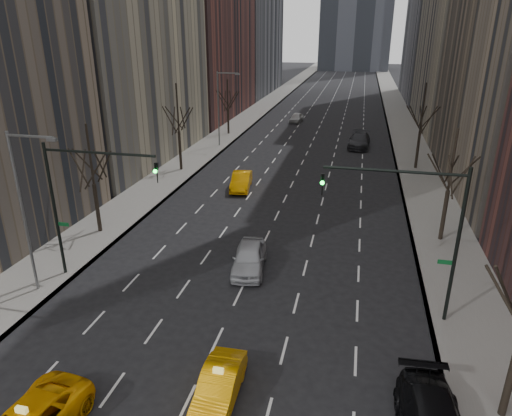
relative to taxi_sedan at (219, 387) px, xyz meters
The scene contains 16 objects.
sidewalk_left 66.94m from the taxi_sedan, 101.61° to the left, with size 4.50×320.00×0.15m, color slate.
sidewalk_right 66.49m from the taxi_sedan, 80.45° to the left, with size 4.50×320.00×0.15m, color slate.
tree_lw_b 19.18m from the taxi_sedan, 134.25° to the left, with size 3.36×3.50×7.82m.
tree_lw_c 32.56m from the taxi_sedan, 114.09° to the left, with size 3.36×3.50×8.74m.
tree_lw_d 49.45m from the taxi_sedan, 105.53° to the left, with size 3.36×3.50×7.36m.
tree_rw_b 20.83m from the taxi_sedan, 58.45° to the left, with size 3.36×3.50×7.82m.
tree_rw_c 37.32m from the taxi_sedan, 73.13° to the left, with size 3.36×3.50×8.74m.
traffic_mast_left 13.67m from the taxi_sedan, 143.78° to the left, with size 6.69×0.39×8.00m.
traffic_mast_right 11.94m from the taxi_sedan, 43.78° to the left, with size 6.69×0.39×8.00m.
streetlight_near 14.17m from the taxi_sedan, 155.22° to the left, with size 2.83×0.22×9.00m.
streetlight_far 42.61m from the taxi_sedan, 106.55° to the left, with size 2.83×0.22×9.00m.
taxi_sedan is the anchor object (origin of this frame).
silver_sedan_ahead 10.71m from the taxi_sedan, 97.09° to the left, with size 1.91×4.74×1.61m, color #AAACB3.
far_taxi 25.87m from the taxi_sedan, 102.51° to the left, with size 1.64×4.69×1.55m, color #F79D05.
far_suv_grey 44.27m from the taxi_sedan, 83.79° to the left, with size 2.45×6.04×1.75m, color #2A2A2F.
far_car_white 58.94m from the taxi_sedan, 95.03° to the left, with size 1.67×4.15×1.42m, color silver.
Camera 1 is at (5.78, -9.07, 13.86)m, focal length 32.00 mm.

